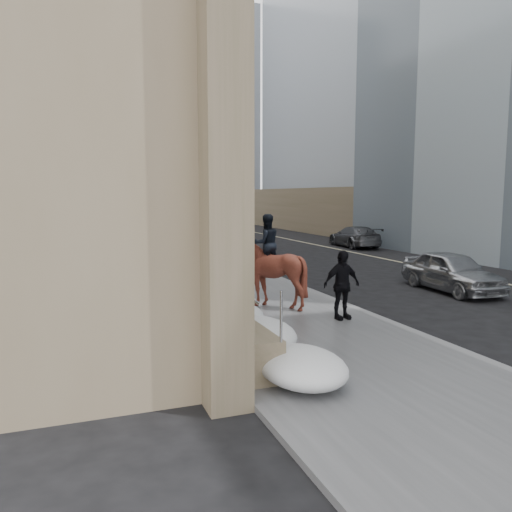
{
  "coord_description": "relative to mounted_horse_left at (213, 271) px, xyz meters",
  "views": [
    {
      "loc": [
        -5.06,
        -9.62,
        3.4
      ],
      "look_at": [
        -0.28,
        3.36,
        1.7
      ],
      "focal_mm": 35.0,
      "sensor_mm": 36.0,
      "label": 1
    }
  ],
  "objects": [
    {
      "name": "car_grey",
      "position": [
        13.51,
        14.53,
        -0.55
      ],
      "size": [
        2.33,
        4.89,
        1.37
      ],
      "primitive_type": "imported",
      "rotation": [
        0.0,
        0.0,
        3.05
      ],
      "color": "#53555A",
      "rests_on": "ground"
    },
    {
      "name": "bg_building_far",
      "position": [
        -4.67,
        67.93,
        8.77
      ],
      "size": [
        24.0,
        12.0,
        20.0
      ],
      "primitive_type": "cube",
      "color": "gray",
      "rests_on": "ground"
    },
    {
      "name": "limestone_building",
      "position": [
        -3.93,
        15.89,
        7.67
      ],
      "size": [
        6.1,
        44.0,
        18.0
      ],
      "color": "#917C5F",
      "rests_on": "ground"
    },
    {
      "name": "mounted_horse_left",
      "position": [
        0.0,
        0.0,
        0.0
      ],
      "size": [
        1.57,
        2.67,
        2.72
      ],
      "rotation": [
        0.0,
        0.0,
        3.32
      ],
      "color": "#492816",
      "rests_on": "sidewalk"
    },
    {
      "name": "far_podium",
      "position": [
        16.83,
        5.93,
        0.77
      ],
      "size": [
        2.0,
        80.0,
        4.0
      ],
      "primitive_type": "cube",
      "color": "#6D6146",
      "rests_on": "ground"
    },
    {
      "name": "streetlight_mid",
      "position": [
        4.07,
        9.93,
        3.35
      ],
      "size": [
        1.71,
        0.24,
        8.0
      ],
      "color": "#2D2D30",
      "rests_on": "ground"
    },
    {
      "name": "bg_building_mid",
      "position": [
        5.33,
        55.93,
        12.77
      ],
      "size": [
        30.0,
        12.0,
        28.0
      ],
      "primitive_type": "cube",
      "color": "slate",
      "rests_on": "ground"
    },
    {
      "name": "car_silver",
      "position": [
        8.76,
        0.23,
        -0.52
      ],
      "size": [
        1.94,
        4.29,
        1.43
      ],
      "primitive_type": "imported",
      "rotation": [
        0.0,
        0.0,
        -0.06
      ],
      "color": "#9C9EA3",
      "rests_on": "ground"
    },
    {
      "name": "mounted_horse_right",
      "position": [
        1.58,
        -0.28,
        0.05
      ],
      "size": [
        1.73,
        1.95,
        2.73
      ],
      "rotation": [
        0.0,
        0.0,
        3.15
      ],
      "color": "#471D14",
      "rests_on": "sidewalk"
    },
    {
      "name": "ground",
      "position": [
        1.33,
        -4.07,
        -1.23
      ],
      "size": [
        140.0,
        140.0,
        0.0
      ],
      "primitive_type": "plane",
      "color": "black",
      "rests_on": "ground"
    },
    {
      "name": "curb",
      "position": [
        3.95,
        5.93,
        -1.17
      ],
      "size": [
        0.24,
        80.0,
        0.12
      ],
      "primitive_type": "cube",
      "color": "slate",
      "rests_on": "ground"
    },
    {
      "name": "lane_line",
      "position": [
        11.83,
        5.93,
        -1.23
      ],
      "size": [
        0.15,
        70.0,
        0.01
      ],
      "primitive_type": "cube",
      "color": "#BFB78C",
      "rests_on": "ground"
    },
    {
      "name": "traffic_signal",
      "position": [
        3.4,
        17.93,
        2.77
      ],
      "size": [
        4.1,
        0.22,
        6.0
      ],
      "color": "#2D2D30",
      "rests_on": "ground"
    },
    {
      "name": "snow_bank",
      "position": [
        -0.09,
        4.04,
        -0.76
      ],
      "size": [
        1.7,
        18.1,
        0.76
      ],
      "color": "white",
      "rests_on": "sidewalk"
    },
    {
      "name": "sidewalk",
      "position": [
        1.33,
        5.93,
        -1.17
      ],
      "size": [
        5.0,
        80.0,
        0.12
      ],
      "primitive_type": "cube",
      "color": "#4C4C4E",
      "rests_on": "ground"
    },
    {
      "name": "pedestrian",
      "position": [
        2.88,
        -2.3,
        -0.19
      ],
      "size": [
        1.1,
        0.52,
        1.84
      ],
      "primitive_type": "imported",
      "rotation": [
        0.0,
        0.0,
        0.06
      ],
      "color": "black",
      "rests_on": "sidewalk"
    },
    {
      "name": "streetlight_far",
      "position": [
        4.07,
        29.93,
        3.35
      ],
      "size": [
        1.71,
        0.24,
        8.0
      ],
      "color": "#2D2D30",
      "rests_on": "ground"
    }
  ]
}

